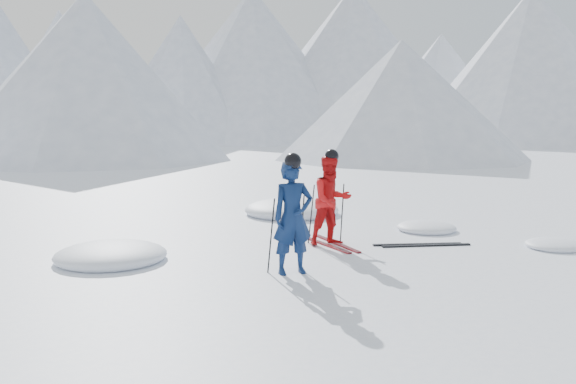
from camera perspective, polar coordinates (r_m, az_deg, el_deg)
name	(u,v)px	position (r m, az deg, el deg)	size (l,w,h in m)	color
ground	(398,251)	(11.20, 10.29, -5.45)	(160.00, 160.00, 0.00)	white
mountain_range	(219,56)	(46.29, -6.51, 12.50)	(106.15, 62.94, 15.53)	#B2BCD1
skier_blue	(293,217)	(9.33, 0.45, -2.38)	(0.64, 0.42, 1.76)	#0C1F48
skier_red	(331,200)	(11.43, 4.07, -0.77)	(0.82, 0.64, 1.70)	red
pole_blue_left	(271,236)	(9.42, -1.59, -4.10)	(0.02, 0.02, 1.17)	black
pole_blue_right	(302,232)	(9.70, 1.30, -3.77)	(0.02, 0.02, 1.17)	black
pole_red_left	(311,214)	(11.58, 2.20, -2.07)	(0.02, 0.02, 1.13)	black
pole_red_right	(342,213)	(11.73, 5.09, -1.97)	(0.02, 0.02, 1.13)	black
ski_worn_left	(325,244)	(11.53, 3.49, -4.91)	(0.09, 1.70, 0.03)	black
ski_worn_right	(337,243)	(11.62, 4.58, -4.82)	(0.09, 1.70, 0.03)	black
ski_loose_a	(417,244)	(11.77, 12.00, -4.80)	(0.09, 1.70, 0.03)	black
ski_loose_b	(426,245)	(11.70, 12.81, -4.90)	(0.09, 1.70, 0.03)	black
snow_lumps	(273,228)	(13.27, -1.42, -3.35)	(9.20, 6.96, 0.51)	white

